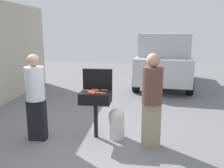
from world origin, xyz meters
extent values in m
plane|color=slate|center=(0.00, 0.00, 0.00)|extent=(24.00, 24.00, 0.00)
cylinder|color=black|center=(0.23, 0.12, 0.36)|extent=(0.08, 0.08, 0.72)
cube|color=black|center=(0.23, 0.12, 0.83)|extent=(0.60, 0.44, 0.22)
cube|color=black|center=(0.23, 0.34, 1.15)|extent=(0.60, 0.05, 0.42)
cylinder|color=#B74C33|center=(0.15, 0.05, 0.96)|extent=(0.13, 0.04, 0.03)
cylinder|color=#B74C33|center=(0.18, -0.04, 0.96)|extent=(0.13, 0.03, 0.03)
cylinder|color=#B74C33|center=(0.24, 0.00, 0.96)|extent=(0.13, 0.03, 0.03)
cylinder|color=#AD4228|center=(0.09, 0.14, 0.96)|extent=(0.13, 0.03, 0.03)
cylinder|color=#C6593D|center=(0.18, 0.24, 0.96)|extent=(0.13, 0.04, 0.03)
cylinder|color=#AD4228|center=(0.21, 0.15, 0.96)|extent=(0.13, 0.04, 0.03)
cylinder|color=#B74C33|center=(0.23, 0.20, 0.96)|extent=(0.13, 0.03, 0.03)
cylinder|color=#C6593D|center=(0.17, 0.10, 0.96)|extent=(0.13, 0.04, 0.03)
cylinder|color=#C6593D|center=(0.33, 0.03, 0.96)|extent=(0.13, 0.03, 0.03)
cylinder|color=#AD4228|center=(0.40, -0.02, 0.96)|extent=(0.13, 0.03, 0.03)
cylinder|color=#C6593D|center=(0.38, 0.25, 0.96)|extent=(0.13, 0.04, 0.03)
cylinder|color=#AD4228|center=(0.04, 0.17, 0.96)|extent=(0.13, 0.03, 0.03)
cylinder|color=silver|center=(0.64, 0.14, 0.23)|extent=(0.32, 0.32, 0.46)
sphere|color=silver|center=(0.64, 0.14, 0.46)|extent=(0.31, 0.31, 0.31)
cube|color=black|center=(-0.88, -0.15, 0.40)|extent=(0.34, 0.19, 0.81)
cylinder|color=silver|center=(-0.88, -0.15, 1.13)|extent=(0.35, 0.35, 0.64)
sphere|color=tan|center=(-0.88, -0.15, 1.57)|extent=(0.24, 0.24, 0.24)
cube|color=gray|center=(1.31, -0.14, 0.42)|extent=(0.35, 0.19, 0.83)
cylinder|color=brown|center=(1.31, -0.14, 1.16)|extent=(0.36, 0.36, 0.66)
sphere|color=tan|center=(1.31, -0.14, 1.61)|extent=(0.24, 0.24, 0.24)
cube|color=#B7B7BC|center=(1.94, 5.44, 0.77)|extent=(2.32, 4.56, 0.90)
cube|color=#B7B7BC|center=(1.92, 5.24, 1.62)|extent=(2.00, 2.76, 0.80)
cylinder|color=black|center=(2.69, 3.82, 0.32)|extent=(0.28, 0.66, 0.64)
cylinder|color=black|center=(0.89, 3.99, 0.32)|extent=(0.28, 0.66, 0.64)
cylinder|color=black|center=(2.99, 6.88, 0.32)|extent=(0.28, 0.66, 0.64)
cylinder|color=black|center=(1.19, 7.06, 0.32)|extent=(0.28, 0.66, 0.64)
camera|label=1|loc=(1.16, -4.35, 2.10)|focal=38.66mm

